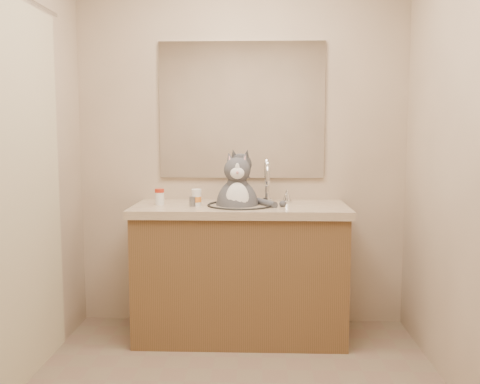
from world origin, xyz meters
The scene contains 8 objects.
room centered at (0.00, 0.00, 1.20)m, with size 2.22×2.52×2.42m.
vanity centered at (0.00, 0.96, 0.44)m, with size 1.34×0.59×1.12m.
mirror centered at (0.00, 1.24, 1.45)m, with size 1.10×0.02×0.90m, color white.
shower_curtain centered at (-1.05, 0.10, 1.03)m, with size 0.02×1.30×1.93m.
cat centered at (-0.02, 0.97, 0.86)m, with size 0.39×0.31×0.54m.
pill_bottle_redcap centered at (-0.51, 0.96, 0.90)m, with size 0.07×0.07×0.10m.
pill_bottle_orange centered at (-0.27, 0.91, 0.90)m, with size 0.07×0.07×0.11m.
grey_canister centered at (-0.29, 0.89, 0.88)m, with size 0.05×0.05×0.06m.
Camera 1 is at (0.11, -2.36, 1.31)m, focal length 40.00 mm.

